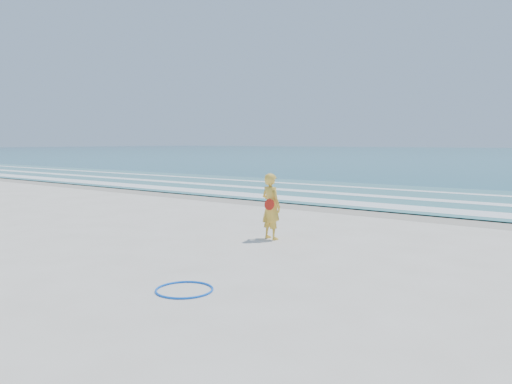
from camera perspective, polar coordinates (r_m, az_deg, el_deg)
The scene contains 8 objects.
ground at distance 10.91m, azimuth -13.26°, elevation -6.90°, with size 400.00×400.00×0.00m, color silver.
wet_sand at distance 17.95m, azimuth 9.36°, elevation -1.87°, with size 400.00×2.40×0.00m, color #B2A893.
shallow at distance 22.47m, azimuth 15.28°, elevation -0.35°, with size 400.00×10.00×0.01m, color #59B7AD.
foam_near at distance 19.10m, azimuth 11.17°, elevation -1.29°, with size 400.00×1.40×0.01m, color white.
foam_mid at distance 21.73m, azimuth 14.50°, elevation -0.52°, with size 400.00×0.90×0.01m, color white.
foam_far at distance 24.80m, azimuth 17.41°, elevation 0.16°, with size 400.00×0.60×0.01m, color white.
hoop at distance 8.17m, azimuth -8.19°, elevation -10.98°, with size 0.93×0.93×0.03m, color blue.
woman at distance 12.08m, azimuth 1.72°, elevation -1.65°, with size 0.66×0.51×1.61m.
Camera 1 is at (8.20, -6.79, 2.36)m, focal length 35.00 mm.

